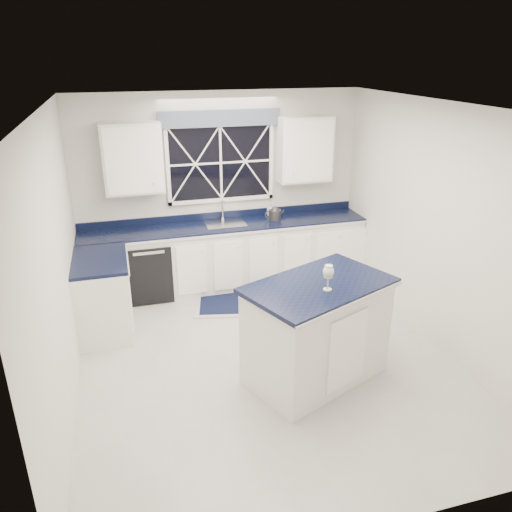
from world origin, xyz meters
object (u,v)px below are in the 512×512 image
object	(u,v)px
island	(317,331)
kettle	(275,213)
dishwasher	(149,268)
wine_glass	(328,273)
faucet	(223,210)
soap_bottle	(270,210)

from	to	relation	value
island	kettle	world-z (taller)	kettle
dishwasher	wine_glass	xyz separation A→B (m)	(1.52, -2.53, 0.84)
faucet	soap_bottle	bearing A→B (deg)	2.05
dishwasher	island	world-z (taller)	island
island	kettle	size ratio (longest dim) A/B	5.75
island	kettle	distance (m)	2.48
dishwasher	soap_bottle	size ratio (longest dim) A/B	4.80
faucet	island	world-z (taller)	faucet
dishwasher	wine_glass	distance (m)	3.07
dishwasher	faucet	distance (m)	1.31
wine_glass	soap_bottle	world-z (taller)	wine_glass
kettle	soap_bottle	world-z (taller)	kettle
wine_glass	soap_bottle	bearing A→B (deg)	83.96
island	wine_glass	world-z (taller)	wine_glass
island	kettle	bearing A→B (deg)	59.46
island	faucet	bearing A→B (deg)	75.80
soap_bottle	wine_glass	bearing A→B (deg)	-96.04
island	soap_bottle	size ratio (longest dim) A/B	9.75
kettle	wine_glass	size ratio (longest dim) A/B	1.15
kettle	wine_glass	bearing A→B (deg)	-97.65
faucet	wine_glass	distance (m)	2.77
soap_bottle	kettle	bearing A→B (deg)	-88.93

